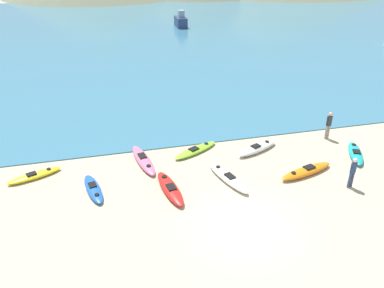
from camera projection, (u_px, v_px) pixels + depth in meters
name	position (u px, v px, depth m)	size (l,w,h in m)	color
ground_plane	(244.00, 225.00, 15.70)	(400.00, 400.00, 0.00)	tan
bay_water	(134.00, 31.00, 52.14)	(160.00, 70.00, 0.06)	teal
kayak_on_sand_0	(257.00, 148.00, 21.34)	(2.93, 1.78, 0.41)	white
kayak_on_sand_1	(170.00, 188.00, 17.82)	(1.17, 3.16, 0.38)	red
kayak_on_sand_2	(93.00, 189.00, 17.84)	(1.19, 2.72, 0.31)	blue
kayak_on_sand_3	(356.00, 153.00, 20.84)	(1.81, 2.72, 0.38)	teal
kayak_on_sand_4	(143.00, 160.00, 20.22)	(1.27, 3.49, 0.36)	#E5668C
kayak_on_sand_5	(35.00, 176.00, 18.88)	(2.69, 1.56, 0.31)	yellow
kayak_on_sand_6	(196.00, 150.00, 21.25)	(3.02, 2.06, 0.30)	#8CCC2D
kayak_on_sand_7	(306.00, 171.00, 19.18)	(3.32, 1.52, 0.40)	orange
kayak_on_sand_8	(228.00, 178.00, 18.64)	(1.53, 3.23, 0.39)	white
person_near_foreground	(353.00, 171.00, 17.77)	(0.33, 0.28, 1.62)	#384260
person_near_waterline	(329.00, 124.00, 22.37)	(0.35, 0.24, 1.72)	gray
moored_boat_0	(181.00, 21.00, 54.11)	(1.49, 3.42, 2.32)	navy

